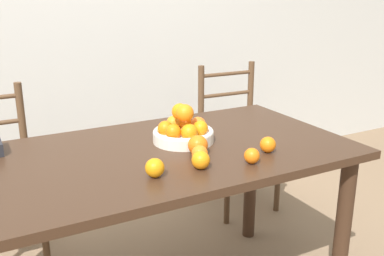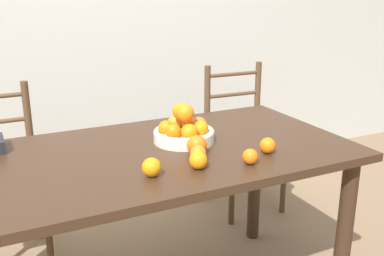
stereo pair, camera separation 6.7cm
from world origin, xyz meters
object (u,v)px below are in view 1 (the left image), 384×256
(orange_loose_0, at_px, (155,168))
(orange_loose_4, at_px, (201,160))
(fruit_bowl, at_px, (184,130))
(orange_loose_2, at_px, (252,156))
(orange_loose_3, at_px, (200,153))
(orange_loose_5, at_px, (268,145))
(orange_loose_1, at_px, (198,145))
(chair_right, at_px, (236,139))

(orange_loose_0, height_order, orange_loose_4, same)
(orange_loose_0, bearing_deg, fruit_bowl, 47.91)
(orange_loose_2, xyz_separation_m, orange_loose_3, (-0.16, 0.11, 0.00))
(orange_loose_3, bearing_deg, orange_loose_0, -165.09)
(orange_loose_0, xyz_separation_m, orange_loose_2, (0.38, -0.05, -0.00))
(fruit_bowl, height_order, orange_loose_3, fruit_bowl)
(orange_loose_2, height_order, orange_loose_4, orange_loose_4)
(orange_loose_5, bearing_deg, orange_loose_3, 171.52)
(orange_loose_1, relative_size, orange_loose_4, 1.18)
(orange_loose_5, bearing_deg, orange_loose_0, -178.50)
(orange_loose_1, distance_m, orange_loose_3, 0.07)
(fruit_bowl, relative_size, orange_loose_0, 3.82)
(orange_loose_0, xyz_separation_m, orange_loose_1, (0.24, 0.12, 0.01))
(orange_loose_3, relative_size, orange_loose_5, 0.98)
(orange_loose_0, xyz_separation_m, orange_loose_3, (0.21, 0.06, -0.00))
(orange_loose_3, height_order, orange_loose_4, orange_loose_4)
(orange_loose_3, xyz_separation_m, orange_loose_5, (0.29, -0.04, 0.00))
(fruit_bowl, bearing_deg, orange_loose_3, -102.02)
(fruit_bowl, bearing_deg, orange_loose_0, -132.09)
(orange_loose_1, height_order, orange_loose_3, orange_loose_1)
(orange_loose_1, bearing_deg, orange_loose_0, -153.10)
(orange_loose_0, bearing_deg, chair_right, 44.40)
(orange_loose_0, relative_size, chair_right, 0.07)
(fruit_bowl, relative_size, orange_loose_1, 3.26)
(fruit_bowl, relative_size, orange_loose_3, 4.14)
(orange_loose_1, bearing_deg, orange_loose_4, -114.75)
(fruit_bowl, xyz_separation_m, orange_loose_2, (0.11, -0.34, -0.02))
(fruit_bowl, bearing_deg, orange_loose_5, -48.96)
(orange_loose_2, height_order, orange_loose_3, orange_loose_3)
(orange_loose_2, bearing_deg, orange_loose_1, 127.61)
(fruit_bowl, distance_m, orange_loose_3, 0.24)
(chair_right, bearing_deg, orange_loose_5, -115.10)
(chair_right, bearing_deg, orange_loose_1, -129.35)
(orange_loose_5, height_order, chair_right, chair_right)
(chair_right, bearing_deg, orange_loose_0, -133.37)
(orange_loose_3, bearing_deg, fruit_bowl, 77.98)
(orange_loose_1, height_order, orange_loose_2, orange_loose_1)
(orange_loose_5, bearing_deg, orange_loose_4, -175.77)
(orange_loose_0, relative_size, orange_loose_4, 1.01)
(orange_loose_0, bearing_deg, orange_loose_3, 14.91)
(fruit_bowl, bearing_deg, chair_right, 43.05)
(orange_loose_4, bearing_deg, orange_loose_0, 176.53)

